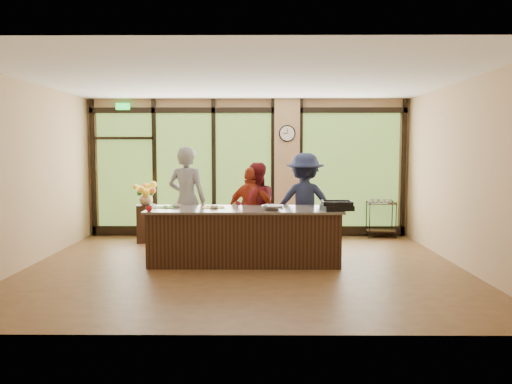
{
  "coord_description": "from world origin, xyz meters",
  "views": [
    {
      "loc": [
        0.25,
        -7.95,
        1.88
      ],
      "look_at": [
        0.19,
        0.4,
        1.19
      ],
      "focal_mm": 35.0,
      "sensor_mm": 36.0,
      "label": 1
    }
  ],
  "objects_px": {
    "cook_right": "(305,203)",
    "roasting_pan": "(337,208)",
    "island_base": "(244,237)",
    "flower_stand": "(146,223)",
    "bar_cart": "(381,214)",
    "cook_left": "(187,200)"
  },
  "relations": [
    {
      "from": "cook_left",
      "to": "cook_right",
      "type": "distance_m",
      "value": 2.16
    },
    {
      "from": "island_base",
      "to": "bar_cart",
      "type": "distance_m",
      "value": 3.78
    },
    {
      "from": "bar_cart",
      "to": "island_base",
      "type": "bearing_deg",
      "value": -133.48
    },
    {
      "from": "cook_left",
      "to": "roasting_pan",
      "type": "relative_size",
      "value": 4.15
    },
    {
      "from": "island_base",
      "to": "cook_left",
      "type": "xyz_separation_m",
      "value": [
        -1.07,
        0.78,
        0.54
      ]
    },
    {
      "from": "flower_stand",
      "to": "roasting_pan",
      "type": "bearing_deg",
      "value": -44.1
    },
    {
      "from": "cook_left",
      "to": "cook_right",
      "type": "relative_size",
      "value": 1.07
    },
    {
      "from": "roasting_pan",
      "to": "bar_cart",
      "type": "bearing_deg",
      "value": 52.91
    },
    {
      "from": "roasting_pan",
      "to": "cook_right",
      "type": "bearing_deg",
      "value": 100.06
    },
    {
      "from": "cook_right",
      "to": "roasting_pan",
      "type": "height_order",
      "value": "cook_right"
    },
    {
      "from": "roasting_pan",
      "to": "bar_cart",
      "type": "height_order",
      "value": "roasting_pan"
    },
    {
      "from": "flower_stand",
      "to": "island_base",
      "type": "bearing_deg",
      "value": -55.36
    },
    {
      "from": "bar_cart",
      "to": "cook_left",
      "type": "bearing_deg",
      "value": -150.92
    },
    {
      "from": "island_base",
      "to": "bar_cart",
      "type": "xyz_separation_m",
      "value": [
        2.88,
        2.45,
        0.07
      ]
    },
    {
      "from": "cook_right",
      "to": "island_base",
      "type": "bearing_deg",
      "value": 44.26
    },
    {
      "from": "island_base",
      "to": "flower_stand",
      "type": "relative_size",
      "value": 4.04
    },
    {
      "from": "cook_right",
      "to": "bar_cart",
      "type": "distance_m",
      "value": 2.43
    },
    {
      "from": "flower_stand",
      "to": "bar_cart",
      "type": "distance_m",
      "value": 5.0
    },
    {
      "from": "island_base",
      "to": "cook_right",
      "type": "relative_size",
      "value": 1.69
    },
    {
      "from": "cook_right",
      "to": "flower_stand",
      "type": "relative_size",
      "value": 2.39
    },
    {
      "from": "cook_right",
      "to": "roasting_pan",
      "type": "xyz_separation_m",
      "value": [
        0.41,
        -1.13,
        0.04
      ]
    },
    {
      "from": "roasting_pan",
      "to": "flower_stand",
      "type": "distance_m",
      "value": 4.22
    }
  ]
}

